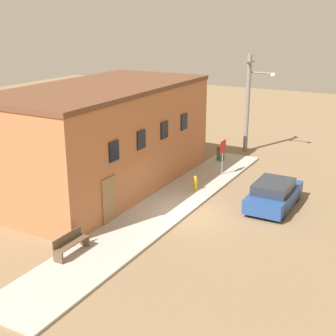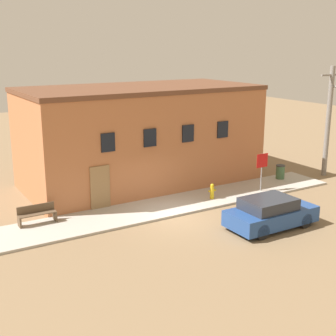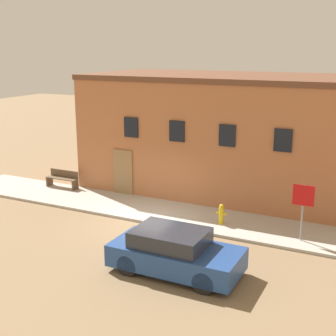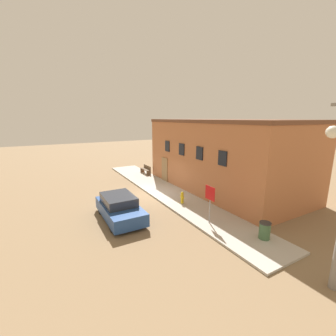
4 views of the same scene
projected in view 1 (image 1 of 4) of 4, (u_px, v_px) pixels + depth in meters
name	position (u px, v px, depth m)	size (l,w,h in m)	color
ground_plane	(189.00, 215.00, 22.08)	(80.00, 80.00, 0.00)	#846B4C
sidewalk	(164.00, 208.00, 22.70)	(20.38, 2.74, 0.11)	#B2ADA3
brick_building	(103.00, 137.00, 24.98)	(13.03, 6.37, 5.54)	#B26B42
fire_hydrant	(195.00, 183.00, 24.77)	(0.42, 0.20, 0.80)	gold
stop_sign	(223.00, 151.00, 26.89)	(0.74, 0.06, 2.04)	gray
bench	(70.00, 244.00, 18.13)	(1.65, 0.44, 0.83)	brown
trash_bin	(221.00, 154.00, 29.89)	(0.53, 0.53, 0.82)	#426642
utility_pole	(249.00, 101.00, 31.30)	(1.80, 1.93, 6.58)	gray
parked_car	(274.00, 194.00, 22.79)	(4.03, 1.84, 1.36)	black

